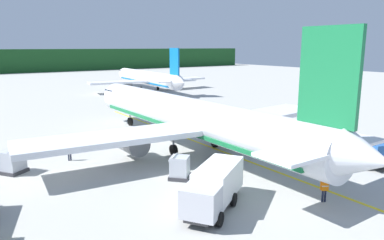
% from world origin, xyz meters
% --- Properties ---
extents(ground, '(240.00, 320.00, 0.20)m').
position_xyz_m(ground, '(0.00, 48.00, -0.10)').
color(ground, '#A8A8A3').
extents(distant_treeline, '(216.00, 6.00, 9.44)m').
position_xyz_m(distant_treeline, '(0.00, 152.37, 4.72)').
color(distant_treeline, '#19471E').
rests_on(distant_treeline, ground).
extents(airliner_foreground, '(34.69, 41.65, 11.90)m').
position_xyz_m(airliner_foreground, '(-9.97, 19.86, 3.39)').
color(airliner_foreground, silver).
rests_on(airliner_foreground, ground).
extents(airliner_mid_apron, '(29.79, 35.89, 10.24)m').
position_xyz_m(airliner_mid_apron, '(10.71, 69.02, 2.92)').
color(airliner_mid_apron, white).
rests_on(airliner_mid_apron, ground).
extents(service_truck_fuel, '(6.86, 5.61, 2.77)m').
position_xyz_m(service_truck_fuel, '(-16.54, 7.14, 1.55)').
color(service_truck_fuel, silver).
rests_on(service_truck_fuel, ground).
extents(service_truck_pushback, '(3.98, 6.70, 2.64)m').
position_xyz_m(service_truck_pushback, '(0.43, 6.25, 1.18)').
color(service_truck_pushback, '#2659A5').
rests_on(service_truck_pushback, ground).
extents(cargo_container_near, '(2.46, 2.46, 2.06)m').
position_xyz_m(cargo_container_near, '(-26.46, 22.20, 0.97)').
color(cargo_container_near, '#333338').
rests_on(cargo_container_near, ground).
extents(cargo_container_mid, '(2.28, 2.28, 1.98)m').
position_xyz_m(cargo_container_mid, '(-15.50, 13.12, 0.94)').
color(cargo_container_mid, '#333338').
rests_on(cargo_container_mid, ground).
extents(crew_marshaller, '(0.63, 0.25, 1.67)m').
position_xyz_m(crew_marshaller, '(-15.01, 24.43, 0.98)').
color(crew_marshaller, '#191E33').
rests_on(crew_marshaller, ground).
extents(crew_loader_left, '(0.62, 0.32, 1.61)m').
position_xyz_m(crew_loader_left, '(-21.52, 22.99, 0.94)').
color(crew_loader_left, '#191E33').
rests_on(crew_loader_left, ground).
extents(crew_loader_right, '(0.56, 0.43, 1.71)m').
position_xyz_m(crew_loader_right, '(-9.67, 3.66, 1.01)').
color(crew_loader_right, '#191E33').
rests_on(crew_loader_right, ground).
extents(crew_supervisor, '(0.38, 0.59, 1.70)m').
position_xyz_m(crew_supervisor, '(-2.34, 10.87, 1.00)').
color(crew_supervisor, '#191E33').
rests_on(crew_supervisor, ground).
extents(apron_guide_line, '(0.30, 60.00, 0.01)m').
position_xyz_m(apron_guide_line, '(-7.72, 15.43, 0.01)').
color(apron_guide_line, yellow).
rests_on(apron_guide_line, ground).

